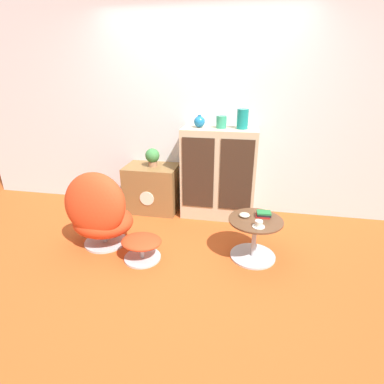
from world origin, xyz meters
TOP-DOWN VIEW (x-y plane):
  - ground_plane at (0.00, 0.00)m, footprint 12.00×12.00m
  - wall_back at (0.00, 1.38)m, footprint 6.40×0.06m
  - sideboard at (0.27, 1.13)m, footprint 0.91×0.45m
  - tv_console at (-0.62, 1.11)m, footprint 0.68×0.48m
  - egg_chair at (-0.88, 0.12)m, footprint 0.66×0.60m
  - ottoman at (-0.37, -0.03)m, footprint 0.41×0.37m
  - coffee_table at (0.74, 0.21)m, footprint 0.53×0.53m
  - vase_leftmost at (0.01, 1.13)m, footprint 0.13×0.13m
  - vase_inner_left at (0.28, 1.13)m, footprint 0.12×0.12m
  - vase_inner_right at (0.52, 1.13)m, footprint 0.13×0.13m
  - potted_plant at (-0.59, 1.11)m, footprint 0.18×0.18m
  - teacup at (0.76, 0.07)m, footprint 0.12×0.12m
  - book_stack at (0.81, 0.29)m, footprint 0.15×0.11m
  - bowl at (0.62, 0.26)m, footprint 0.10×0.10m

SIDE VIEW (x-z plane):
  - ground_plane at x=0.00m, z-range 0.00..0.00m
  - ottoman at x=-0.37m, z-range 0.04..0.29m
  - coffee_table at x=0.74m, z-range 0.02..0.45m
  - tv_console at x=-0.62m, z-range 0.00..0.62m
  - egg_chair at x=-0.88m, z-range -0.05..0.83m
  - bowl at x=0.62m, z-range 0.43..0.47m
  - teacup at x=0.76m, z-range 0.43..0.49m
  - book_stack at x=0.81m, z-range 0.43..0.48m
  - sideboard at x=0.27m, z-range 0.00..1.14m
  - potted_plant at x=-0.59m, z-range 0.63..0.87m
  - vase_leftmost at x=0.01m, z-range 1.14..1.29m
  - vase_inner_left at x=0.28m, z-range 1.14..1.29m
  - vase_inner_right at x=0.52m, z-range 1.14..1.37m
  - wall_back at x=0.00m, z-range 0.00..2.60m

